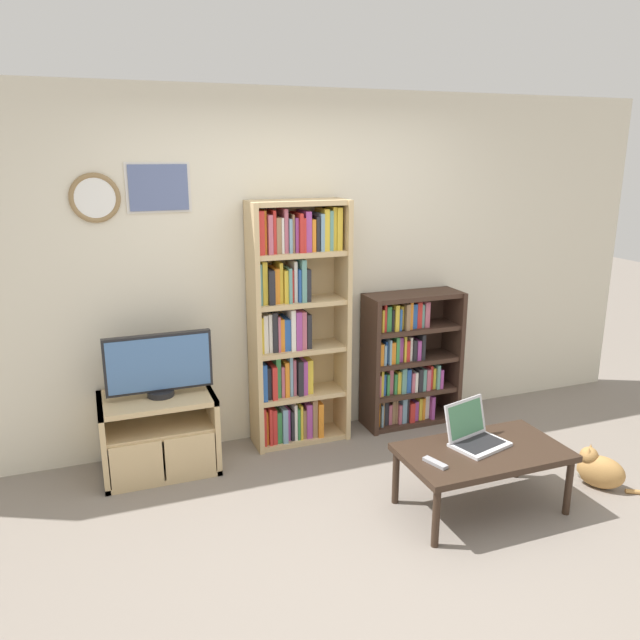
{
  "coord_description": "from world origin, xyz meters",
  "views": [
    {
      "loc": [
        -1.4,
        -2.68,
        2.16
      ],
      "look_at": [
        -0.04,
        0.93,
        1.12
      ],
      "focal_mm": 35.0,
      "sensor_mm": 36.0,
      "label": 1
    }
  ],
  "objects": [
    {
      "name": "laptop",
      "position": [
        0.75,
        0.3,
        0.47
      ],
      "size": [
        0.4,
        0.36,
        0.26
      ],
      "rotation": [
        0.0,
        0.0,
        0.27
      ],
      "color": "silver",
      "rests_on": "coffee_table"
    },
    {
      "name": "bookshelf_tall",
      "position": [
        -0.02,
        1.54,
        0.93
      ],
      "size": [
        0.72,
        0.29,
        1.83
      ],
      "color": "tan",
      "rests_on": "ground_plane"
    },
    {
      "name": "cat",
      "position": [
        1.64,
        0.14,
        0.12
      ],
      "size": [
        0.44,
        0.4,
        0.28
      ],
      "rotation": [
        0.0,
        0.0,
        0.66
      ],
      "color": "#B78447",
      "rests_on": "ground_plane"
    },
    {
      "name": "wall_back",
      "position": [
        -0.01,
        1.71,
        1.31
      ],
      "size": [
        6.27,
        0.09,
        2.6
      ],
      "color": "beige",
      "rests_on": "ground_plane"
    },
    {
      "name": "remote_near_laptop",
      "position": [
        0.38,
        0.15,
        0.41
      ],
      "size": [
        0.09,
        0.17,
        0.02
      ],
      "rotation": [
        0.0,
        0.0,
        3.46
      ],
      "color": "#99999E",
      "rests_on": "coffee_table"
    },
    {
      "name": "coffee_table",
      "position": [
        0.76,
        0.2,
        0.36
      ],
      "size": [
        1.01,
        0.57,
        0.4
      ],
      "color": "#332319",
      "rests_on": "ground_plane"
    },
    {
      "name": "tv_stand",
      "position": [
        -1.05,
        1.4,
        0.28
      ],
      "size": [
        0.77,
        0.49,
        0.55
      ],
      "color": "tan",
      "rests_on": "ground_plane"
    },
    {
      "name": "ground_plane",
      "position": [
        0.0,
        0.0,
        0.0
      ],
      "size": [
        18.0,
        18.0,
        0.0
      ],
      "primitive_type": "plane",
      "color": "gray"
    },
    {
      "name": "bookshelf_short",
      "position": [
        0.92,
        1.53,
        0.52
      ],
      "size": [
        0.78,
        0.31,
        1.09
      ],
      "color": "#3D281E",
      "rests_on": "ground_plane"
    },
    {
      "name": "television",
      "position": [
        -1.02,
        1.4,
        0.77
      ],
      "size": [
        0.71,
        0.18,
        0.44
      ],
      "color": "black",
      "rests_on": "tv_stand"
    }
  ]
}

